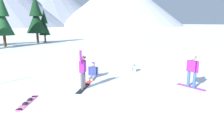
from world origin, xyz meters
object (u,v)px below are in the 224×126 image
Objects in this scene: snowboarder_foreground at (192,71)px; snowboarder_midground at (83,71)px; pine_tree_broad at (2,18)px; pine_tree_tall at (44,24)px; backpack_grey at (134,68)px; pine_tree_short at (36,17)px; snowboarder_background at (93,73)px; loose_snowboard_near_right at (28,102)px.

snowboarder_midground is (-4.95, 2.60, 0.05)m from snowboarder_foreground.
pine_tree_broad is 7.74m from pine_tree_tall.
pine_tree_short is at bearing 95.80° from backpack_grey.
backpack_grey is 0.06× the size of pine_tree_broad.
pine_tree_tall reaches higher than snowboarder_midground.
pine_tree_short reaches higher than snowboarder_background.
backpack_grey is at bearing 17.30° from loose_snowboard_near_right.
snowboarder_foreground is 0.22× the size of pine_tree_short.
backpack_grey is at bearing 20.86° from snowboarder_midground.
snowboarder_background reaches higher than backpack_grey.
pine_tree_tall reaches higher than loose_snowboard_near_right.
snowboarder_background is 3.19m from backpack_grey.
pine_tree_short is 1.37× the size of pine_tree_tall.
pine_tree_tall is at bearing 43.35° from pine_tree_short.
pine_tree_tall is (2.26, 25.01, 2.73)m from snowboarder_background.
loose_snowboard_near_right is at bearing -100.46° from pine_tree_short.
snowboarder_background is 23.95m from pine_tree_short.
pine_tree_broad is at bearing -148.57° from pine_tree_short.
loose_snowboard_near_right is (-3.97, -2.15, -0.31)m from snowboarder_background.
loose_snowboard_near_right is at bearing -102.91° from pine_tree_tall.
pine_tree_tall is (3.51, 26.63, 2.12)m from snowboarder_midground.
snowboarder_midground reaches higher than snowboarder_foreground.
snowboarder_midground is 2.13m from snowboarder_background.
pine_tree_short is at bearing 85.37° from snowboarder_midground.
snowboarder_midground is at bearing -82.79° from pine_tree_broad.
snowboarder_foreground is at bearing -83.17° from backpack_grey.
pine_tree_short reaches higher than backpack_grey.
backpack_grey is 22.15m from pine_tree_broad.
snowboarder_midground is 0.26× the size of pine_tree_short.
pine_tree_broad reaches higher than pine_tree_tall.
pine_tree_broad is 5.70m from pine_tree_short.
pine_tree_broad is at bearing 101.14° from snowboarder_background.
snowboarder_foreground is 1.05× the size of loose_snowboard_near_right.
backpack_grey is (7.16, 2.23, 0.19)m from loose_snowboard_near_right.
snowboarder_background is at bearing 131.30° from snowboarder_foreground.
snowboarder_midground is 22.66m from pine_tree_broad.
snowboarder_midground is 0.36× the size of pine_tree_tall.
loose_snowboard_near_right is 28.04m from pine_tree_tall.
loose_snowboard_near_right is at bearing 164.97° from snowboarder_foreground.
pine_tree_broad is (-7.77, 24.87, 3.11)m from snowboarder_foreground.
pine_tree_tall reaches higher than snowboarder_foreground.
pine_tree_tall is (-1.44, 29.22, 2.17)m from snowboarder_foreground.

